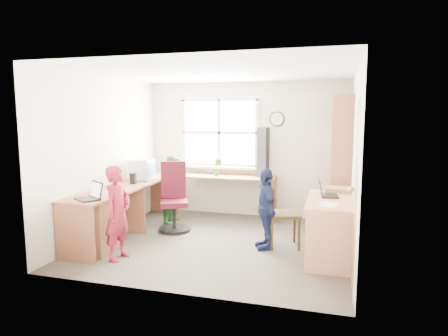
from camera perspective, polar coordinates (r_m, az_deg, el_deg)
name	(u,v)px	position (r m, az deg, el deg)	size (l,w,h in m)	color
room	(222,158)	(5.66, -0.32, 1.48)	(3.64, 3.44, 2.44)	#413B33
l_desk	(127,210)	(5.96, -13.70, -5.87)	(2.38, 2.95, 0.75)	#985A3D
right_desk	(331,215)	(5.32, 15.06, -6.51)	(0.62, 1.32, 0.76)	tan
bookshelf	(341,167)	(6.54, 16.38, 0.09)	(0.30, 1.02, 2.10)	#985A3D
swivel_chair	(174,201)	(6.39, -7.16, -4.71)	(0.67, 0.67, 1.08)	black
wooden_chair	(279,209)	(5.58, 7.83, -5.87)	(0.52, 0.52, 0.97)	#3B2D13
crt_monitor	(142,170)	(6.73, -11.68, -0.22)	(0.36, 0.32, 0.34)	silver
laptop_left	(91,195)	(5.38, -18.48, -3.70)	(0.42, 0.40, 0.22)	black
laptop_right	(326,193)	(5.43, 14.36, -3.44)	(0.28, 0.33, 0.21)	black
speaker_a	(133,179)	(6.39, -12.86, -1.48)	(0.10, 0.10, 0.17)	black
speaker_b	(151,172)	(6.94, -10.36, -0.64)	(0.10, 0.10, 0.18)	black
cd_tower	(263,152)	(6.95, 5.62, 2.27)	(0.21, 0.19, 0.86)	black
game_box	(336,189)	(5.80, 15.76, -2.96)	(0.33, 0.33, 0.06)	red
paper_a	(115,191)	(5.89, -15.36, -3.13)	(0.21, 0.30, 0.00)	silver
paper_b	(328,205)	(4.94, 14.70, -5.09)	(0.27, 0.33, 0.00)	silver
potted_plant	(217,167)	(7.09, -0.95, 0.15)	(0.17, 0.13, 0.30)	#337E32
person_red	(118,213)	(5.22, -14.93, -6.22)	(0.44, 0.29, 1.19)	maroon
person_green	(174,189)	(6.80, -7.09, -3.05)	(0.56, 0.43, 1.14)	#2F722D
person_navy	(266,209)	(5.48, 5.99, -5.82)	(0.65, 0.27, 1.11)	#161F44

